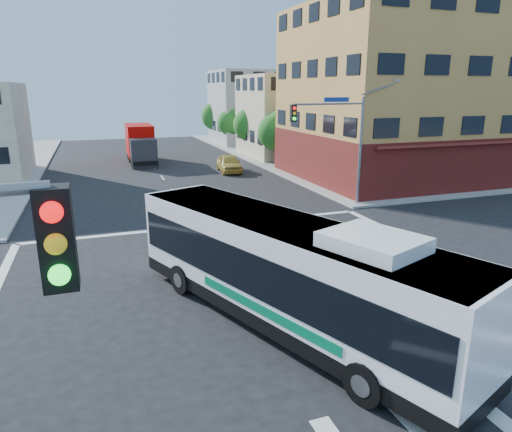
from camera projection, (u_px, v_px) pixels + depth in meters
name	position (u px, v px, depth m)	size (l,w,h in m)	color
ground	(260.00, 295.00, 17.14)	(120.00, 120.00, 0.00)	black
sidewalk_ne	(418.00, 147.00, 60.15)	(50.00, 50.00, 0.15)	#99958E
corner_building_ne	(407.00, 108.00, 38.76)	(18.10, 15.44, 14.00)	#BA8B42
building_east_near	(298.00, 116.00, 52.25)	(12.06, 10.06, 9.00)	#C2B594
building_east_far	(257.00, 107.00, 64.82)	(12.06, 10.06, 10.00)	#9F9F9A
signal_mast_ne	(339.00, 131.00, 28.36)	(7.91, 1.13, 8.07)	slate
street_tree_a	(277.00, 130.00, 45.36)	(3.60, 3.60, 5.53)	#332012
street_tree_b	(251.00, 123.00, 52.58)	(3.80, 3.80, 5.79)	#332012
street_tree_c	(231.00, 121.00, 59.92)	(3.40, 3.40, 5.29)	#332012
street_tree_d	(216.00, 115.00, 67.08)	(4.00, 4.00, 6.03)	#332012
transit_bus	(284.00, 270.00, 14.54)	(7.32, 13.16, 3.86)	black
box_truck	(141.00, 145.00, 47.54)	(2.70, 8.65, 3.87)	#29282E
parked_car	(229.00, 163.00, 42.51)	(1.89, 4.70, 1.60)	gold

